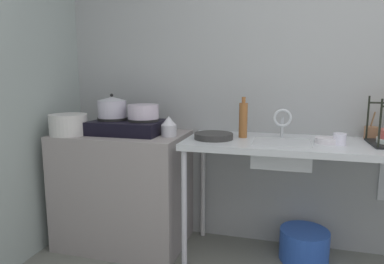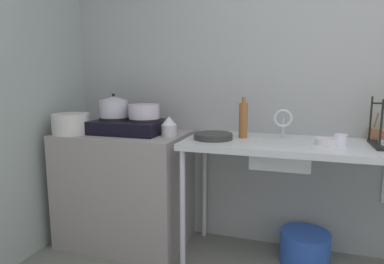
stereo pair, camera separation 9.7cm
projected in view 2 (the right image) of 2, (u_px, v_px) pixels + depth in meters
The scene contains 16 objects.
wall_back at pixel (361, 60), 2.27m from camera, with size 5.14×0.10×2.77m, color #989C9C.
counter_concrete at pixel (125, 188), 2.58m from camera, with size 0.93×0.60×0.86m, color gray.
counter_sink at pixel (301, 153), 2.14m from camera, with size 1.51×0.60×0.86m.
stove at pixel (129, 126), 2.48m from camera, with size 0.52×0.38×0.11m.
pot_on_left_burner at pixel (114, 107), 2.50m from camera, with size 0.21×0.21×0.18m.
pot_on_right_burner at pixel (144, 111), 2.43m from camera, with size 0.22×0.22×0.10m.
pot_beside_stove at pixel (71, 124), 2.44m from camera, with size 0.27×0.27×0.15m.
percolator at pixel (169, 126), 2.35m from camera, with size 0.11×0.11×0.14m.
sink_basin at pixel (281, 154), 2.14m from camera, with size 0.36×0.30×0.15m, color silver.
faucet at pixel (283, 120), 2.24m from camera, with size 0.12×0.07×0.20m.
frying_pan at pixel (213, 136), 2.25m from camera, with size 0.26×0.26×0.04m, color #323130.
cup_by_rack at pixel (340, 140), 2.02m from camera, with size 0.08×0.08×0.07m, color white.
small_bowl_on_drainboard at pixel (328, 142), 2.07m from camera, with size 0.15×0.15×0.04m, color silver.
bottle_by_sink at pixel (243, 120), 2.28m from camera, with size 0.06×0.06×0.28m.
utensil_jar at pixel (374, 134), 2.21m from camera, with size 0.08×0.08×0.18m.
bucket_on_floor at pixel (305, 247), 2.31m from camera, with size 0.34×0.34×0.22m, color blue.
Camera 2 is at (-0.38, -0.83, 1.27)m, focal length 31.36 mm.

